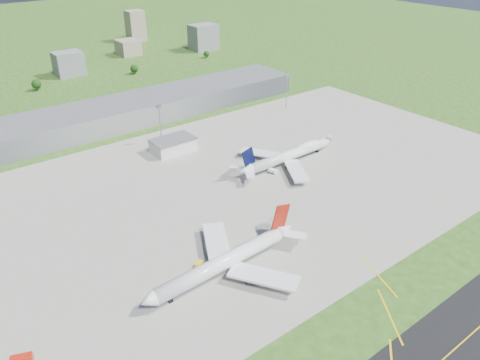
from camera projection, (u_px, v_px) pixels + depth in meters
ground at (124, 131)px, 325.61m from camera, size 1400.00×1400.00×0.00m
apron at (230, 188)px, 254.37m from camera, size 360.00×190.00×0.08m
terminal at (114, 115)px, 332.47m from camera, size 300.00×42.00×15.00m
ops_building at (173, 145)px, 294.25m from camera, size 26.00×16.00×8.00m
mast_center at (160, 118)px, 298.15m from camera, size 3.50×2.00×25.90m
mast_east at (287, 86)px, 357.12m from camera, size 3.50×2.00×25.90m
airliner_red_twin at (227, 261)px, 190.09m from camera, size 76.46×59.60×20.99m
airliner_blue_quad at (290, 155)px, 278.69m from camera, size 73.36×57.66×19.19m
tug_yellow at (199, 264)px, 195.37m from camera, size 4.48×3.65×1.91m
van_white_near at (272, 171)px, 269.15m from camera, size 3.41×5.39×2.55m
van_white_far at (330, 138)px, 311.48m from camera, size 5.37×4.80×2.55m
bldg_c at (69, 64)px, 442.46m from camera, size 26.00×20.00×22.00m
bldg_ce at (128, 47)px, 514.63m from camera, size 22.00×24.00×16.00m
bldg_e at (204, 37)px, 533.76m from camera, size 30.00×22.00×28.00m
bldg_tall_e at (136, 26)px, 573.07m from camera, size 20.00×18.00×36.00m
tree_c at (36, 84)px, 402.60m from camera, size 8.10×8.10×9.90m
tree_e at (134, 69)px, 447.52m from camera, size 7.65×7.65×9.35m
tree_far_e at (206, 54)px, 503.20m from camera, size 6.30×6.30×7.70m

